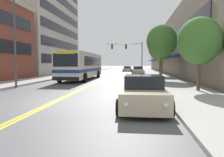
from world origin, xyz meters
TOP-DOWN VIEW (x-y plane):
  - ground_plane at (0.00, 37.00)m, footprint 240.00×240.00m
  - sidewalk_left at (-7.37, 37.00)m, footprint 3.73×106.00m
  - sidewalk_right at (7.37, 37.00)m, footprint 3.73×106.00m
  - centre_line at (0.00, 37.00)m, footprint 0.34×106.00m
  - office_tower_left at (-15.46, 29.19)m, footprint 12.08×21.10m
  - storefront_row_right at (13.46, 37.00)m, footprint 9.10×68.00m
  - city_bus at (-2.35, 15.06)m, footprint 2.92×12.55m
  - car_black_parked_left_mid at (-4.34, 30.02)m, footprint 2.04×4.90m
  - car_beige_parked_right_foreground at (4.35, -1.41)m, footprint 2.04×4.27m
  - car_champagne_parked_right_mid at (4.36, 28.94)m, footprint 2.21×4.67m
  - car_silver_moving_lead at (1.95, 41.68)m, footprint 2.20×4.14m
  - traffic_signal_mast at (2.64, 34.78)m, footprint 7.37×0.38m
  - street_lamp_left_near at (-5.01, 5.54)m, footprint 2.41×0.28m
  - street_tree_right_near at (8.09, 4.28)m, footprint 2.80×2.80m
  - street_tree_right_mid at (6.75, 13.65)m, footprint 3.26×3.26m
  - street_tree_right_far at (7.44, 21.78)m, footprint 3.38×3.38m
  - fire_hydrant at (5.95, 7.62)m, footprint 0.32×0.24m

SIDE VIEW (x-z plane):
  - ground_plane at x=0.00m, z-range 0.00..0.00m
  - centre_line at x=0.00m, z-range 0.00..0.01m
  - sidewalk_left at x=-7.37m, z-range 0.00..0.14m
  - sidewalk_right at x=7.37m, z-range 0.00..0.14m
  - fire_hydrant at x=5.95m, z-range 0.14..1.03m
  - car_silver_moving_lead at x=1.95m, z-range -0.03..1.22m
  - car_black_parked_left_mid at x=-4.34m, z-range -0.04..1.26m
  - car_beige_parked_right_foreground at x=4.35m, z-range -0.06..1.36m
  - car_champagne_parked_right_mid at x=4.36m, z-range -0.05..1.36m
  - city_bus at x=-2.35m, z-range 0.21..3.32m
  - street_tree_right_near at x=8.09m, z-range 0.97..5.73m
  - street_tree_right_far at x=7.44m, z-range 1.24..7.15m
  - street_tree_right_mid at x=6.75m, z-range 1.32..7.29m
  - traffic_signal_mast at x=2.64m, z-range 1.40..7.71m
  - storefront_row_right at x=13.46m, z-range 0.00..9.51m
  - street_lamp_left_near at x=-5.01m, z-range 0.80..10.29m
  - office_tower_left at x=-15.46m, z-range 0.00..23.97m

